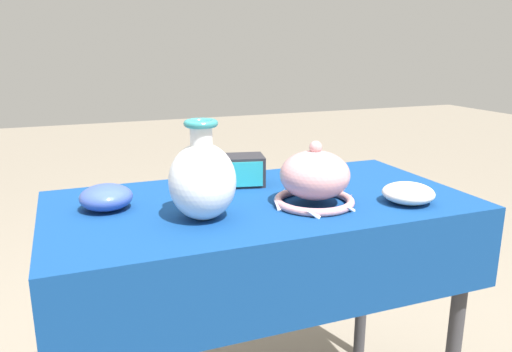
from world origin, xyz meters
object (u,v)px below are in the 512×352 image
bowl_shallow_ivory (408,193)px  vase_tall_bulbous (202,179)px  vase_dome_bell (315,180)px  mosaic_tile_box (236,170)px  bowl_shallow_cobalt (106,197)px

bowl_shallow_ivory → vase_tall_bulbous: bearing=172.1°
vase_dome_bell → mosaic_tile_box: size_ratio=1.25×
vase_tall_bulbous → bowl_shallow_cobalt: 0.28m
bowl_shallow_ivory → vase_dome_bell: bearing=162.5°
mosaic_tile_box → bowl_shallow_ivory: (0.38, -0.34, -0.02)m
mosaic_tile_box → vase_dome_bell: bearing=-50.9°
vase_tall_bulbous → vase_dome_bell: size_ratio=1.08×
vase_dome_bell → bowl_shallow_ivory: vase_dome_bell is taller
mosaic_tile_box → bowl_shallow_ivory: bearing=-29.5°
vase_dome_bell → mosaic_tile_box: bearing=116.8°
vase_tall_bulbous → mosaic_tile_box: vase_tall_bulbous is taller
bowl_shallow_cobalt → bowl_shallow_ivory: bearing=-17.1°
mosaic_tile_box → bowl_shallow_ivory: mosaic_tile_box is taller
vase_tall_bulbous → bowl_shallow_ivory: size_ratio=1.76×
vase_tall_bulbous → mosaic_tile_box: size_ratio=1.34×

